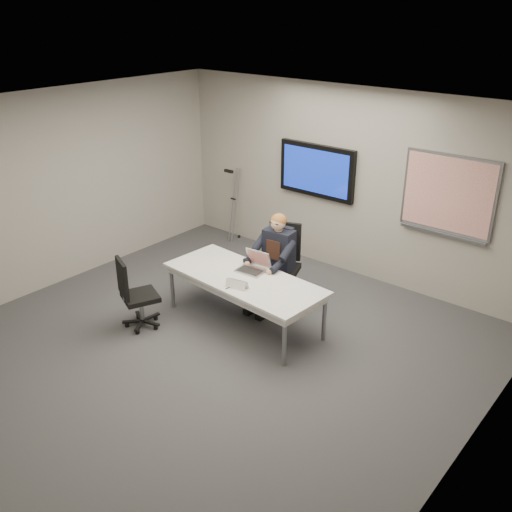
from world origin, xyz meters
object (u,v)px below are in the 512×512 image
Objects in this scene: seated_person at (271,272)px; laptop at (254,266)px; conference_table at (244,282)px; office_chair_far at (281,278)px; office_chair_near at (138,306)px.

seated_person is 3.47× the size of laptop.
conference_table is at bearing -96.51° from seated_person.
seated_person is at bearing -106.96° from office_chair_far.
seated_person reaches higher than laptop.
office_chair_near reaches higher than conference_table.
office_chair_far is (-0.02, 0.80, -0.24)m from conference_table.
conference_table is 0.28m from laptop.
seated_person is (0.02, -0.25, 0.19)m from office_chair_far.
office_chair_far is 0.68m from laptop.
office_chair_far is 2.90× the size of laptop.
laptop reaches higher than conference_table.
office_chair_near is at bearing -140.15° from office_chair_far.
office_chair_far reaches higher than conference_table.
conference_table is at bearing -113.03° from office_chair_near.
laptop is (-0.04, -0.31, 0.20)m from seated_person.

